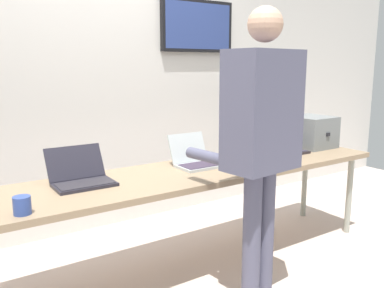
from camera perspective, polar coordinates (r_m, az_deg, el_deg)
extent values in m
cube|color=beige|center=(3.14, -2.30, -17.44)|extent=(8.00, 8.00, 0.04)
cube|color=silver|center=(3.78, -11.67, 8.88)|extent=(8.00, 0.06, 2.71)
cube|color=black|center=(4.20, 0.76, 15.94)|extent=(0.81, 0.05, 0.50)
cube|color=navy|center=(4.19, 0.88, 15.95)|extent=(0.75, 0.02, 0.44)
cube|color=#8F7559|center=(2.87, -2.41, -4.44)|extent=(3.49, 0.70, 0.04)
cylinder|color=gray|center=(3.91, 20.83, -6.56)|extent=(0.05, 0.05, 0.69)
cylinder|color=gray|center=(4.20, 15.25, -5.04)|extent=(0.05, 0.05, 0.69)
cube|color=slate|center=(3.90, 16.12, 1.64)|extent=(0.35, 0.36, 0.28)
cube|color=black|center=(3.79, 18.27, 1.26)|extent=(0.04, 0.01, 0.03)
cube|color=#23222C|center=(2.64, -14.60, -5.45)|extent=(0.37, 0.23, 0.02)
cube|color=#29262C|center=(2.63, -14.53, -5.26)|extent=(0.34, 0.18, 0.00)
cube|color=#23222C|center=(2.77, -15.83, -2.45)|extent=(0.36, 0.12, 0.20)
cube|color=white|center=(2.77, -15.85, -2.47)|extent=(0.34, 0.10, 0.17)
cube|color=#AFB6B7|center=(3.02, 0.98, -3.05)|extent=(0.31, 0.23, 0.02)
cube|color=#34293A|center=(3.01, 1.10, -2.87)|extent=(0.28, 0.18, 0.00)
cube|color=#AFB6B7|center=(3.12, -0.62, -0.48)|extent=(0.31, 0.09, 0.21)
cube|color=silver|center=(3.12, -0.65, -0.49)|extent=(0.28, 0.08, 0.18)
cube|color=#262024|center=(3.59, 12.66, -1.07)|extent=(0.35, 0.27, 0.02)
cube|color=#2E2B36|center=(3.58, 12.82, -0.92)|extent=(0.33, 0.22, 0.00)
cube|color=#262024|center=(3.68, 11.03, 1.43)|extent=(0.35, 0.07, 0.26)
cube|color=white|center=(3.68, 11.00, 1.43)|extent=(0.32, 0.06, 0.23)
cylinder|color=#525369|center=(2.57, 8.22, -13.07)|extent=(0.12, 0.12, 0.87)
cylinder|color=#525369|center=(2.65, 10.02, -12.30)|extent=(0.12, 0.12, 0.87)
cube|color=#525369|center=(2.41, 9.69, 4.54)|extent=(0.47, 0.31, 0.69)
sphere|color=tan|center=(2.41, 10.06, 15.96)|extent=(0.20, 0.20, 0.20)
cylinder|color=#525369|center=(2.54, 2.04, -1.72)|extent=(0.10, 0.33, 0.07)
cylinder|color=#525369|center=(2.77, 7.09, -0.74)|extent=(0.10, 0.33, 0.07)
cylinder|color=#2E458F|center=(2.25, -22.38, -7.83)|extent=(0.09, 0.09, 0.09)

